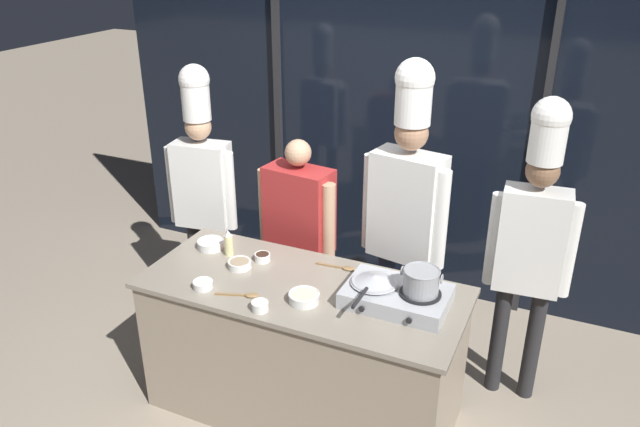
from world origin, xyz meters
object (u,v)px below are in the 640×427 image
Objects in this scene: prep_bowl_soy_glaze at (262,257)px; chef_sous at (407,201)px; serving_spoon_slotted at (246,295)px; prep_bowl_bean_sprouts at (260,305)px; stock_pot at (421,281)px; prep_bowl_noodles at (304,297)px; person_guest at (299,226)px; frying_pan at (374,279)px; prep_bowl_mushrooms at (240,264)px; prep_bowl_onion at (203,284)px; chef_line at (533,232)px; squeeze_bottle_oil at (229,243)px; serving_spoon_solid at (343,268)px; chef_head at (202,179)px; portable_stove at (397,296)px; prep_bowl_rice at (211,244)px.

chef_sous is at bearing 34.75° from prep_bowl_soy_glaze.
chef_sous is at bearing 55.16° from serving_spoon_slotted.
prep_bowl_bean_sprouts is 0.17m from serving_spoon_slotted.
prep_bowl_noodles is (-0.59, -0.19, -0.14)m from stock_pot.
person_guest is at bearing 117.89° from prep_bowl_noodles.
prep_bowl_mushrooms is at bearing -179.46° from frying_pan.
chef_line is (1.65, 0.95, 0.23)m from prep_bowl_onion.
frying_pan reaches higher than prep_bowl_onion.
chef_line is (1.06, 0.85, 0.23)m from prep_bowl_noodles.
prep_bowl_bean_sprouts is (-0.18, -0.17, -0.00)m from prep_bowl_noodles.
prep_bowl_onion is (-0.58, -0.11, -0.01)m from prep_bowl_noodles.
frying_pan is at bearing -5.82° from squeeze_bottle_oil.
prep_bowl_soy_glaze is at bearing 45.16° from chef_sous.
chef_sous is at bearing 63.87° from prep_bowl_bean_sprouts.
prep_bowl_mushrooms is at bearing 160.77° from prep_bowl_noodles.
chef_line is (1.50, 0.54, 0.23)m from prep_bowl_soy_glaze.
chef_sous reaches higher than prep_bowl_mushrooms.
stock_pot is 1.26m from squeeze_bottle_oil.
squeeze_bottle_oil reaches higher than prep_bowl_bean_sprouts.
prep_bowl_soy_glaze is at bearing -166.75° from serving_spoon_solid.
serving_spoon_slotted is at bearing 125.96° from chef_head.
squeeze_bottle_oil is 0.23m from prep_bowl_soy_glaze.
squeeze_bottle_oil is at bearing 127.23° from chef_head.
stock_pot is at bearing 16.79° from serving_spoon_slotted.
chef_sous is (0.49, 0.99, 0.30)m from prep_bowl_bean_sprouts.
prep_bowl_noodles is (-0.46, -0.19, -0.02)m from portable_stove.
chef_sous is (0.89, 0.93, 0.30)m from prep_bowl_onion.
prep_bowl_noodles is 0.55m from prep_bowl_mushrooms.
stock_pot is 0.11× the size of chef_sous.
person_guest reaches higher than frying_pan.
chef_head reaches higher than prep_bowl_noodles.
prep_bowl_noodles is at bearing 44.05° from prep_bowl_bean_sprouts.
portable_stove reaches higher than prep_bowl_onion.
serving_spoon_solid is 0.16× the size of person_guest.
prep_bowl_rice is (-1.15, 0.13, -0.09)m from frying_pan.
chef_sous is 1.08× the size of chef_line.
prep_bowl_noodles is at bearing -97.66° from serving_spoon_solid.
person_guest reaches higher than prep_bowl_mushrooms.
prep_bowl_soy_glaze is 0.05× the size of chef_sous.
prep_bowl_noodles is 1.20× the size of prep_bowl_mushrooms.
serving_spoon_solid is (0.57, 0.24, -0.02)m from prep_bowl_mushrooms.
prep_bowl_onion is (0.23, -0.43, -0.00)m from prep_bowl_rice.
prep_bowl_rice is 1.83× the size of prep_bowl_bean_sprouts.
person_guest is at bearing 66.85° from squeeze_bottle_oil.
serving_spoon_solid is at bearing 6.77° from prep_bowl_rice.
prep_bowl_noodles is 1.49× the size of prep_bowl_onion.
stock_pot is 1.22m from prep_bowl_onion.
prep_bowl_noodles is 0.93m from chef_sous.
serving_spoon_solid is (-0.28, 0.24, -0.12)m from frying_pan.
person_guest is (-0.00, 0.51, -0.01)m from prep_bowl_soy_glaze.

